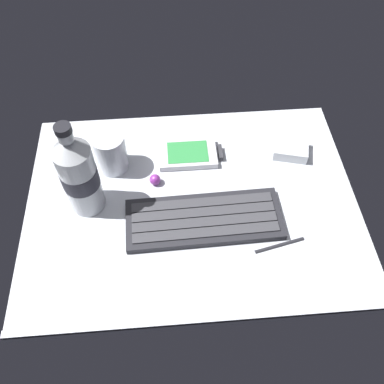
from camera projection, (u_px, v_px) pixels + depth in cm
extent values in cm
cube|color=silver|center=(192.00, 204.00, 81.29)|extent=(64.00, 48.00, 2.00)
cube|color=silver|center=(203.00, 319.00, 66.40)|extent=(64.00, 1.20, 0.80)
cube|color=#232328|center=(204.00, 219.00, 77.16)|extent=(29.25, 11.69, 1.40)
cube|color=#3D3D42|center=(202.00, 202.00, 78.41)|extent=(26.72, 2.64, 0.30)
cube|color=#3D3D42|center=(203.00, 212.00, 77.12)|extent=(26.72, 2.64, 0.30)
cube|color=#3D3D42|center=(205.00, 222.00, 75.83)|extent=(26.72, 2.64, 0.30)
cube|color=#3D3D42|center=(206.00, 232.00, 74.54)|extent=(26.72, 2.64, 0.30)
cube|color=silver|center=(190.00, 154.00, 86.70)|extent=(12.03, 7.64, 1.40)
cube|color=green|center=(190.00, 152.00, 86.09)|extent=(8.42, 5.96, 0.10)
cube|color=#333338|center=(220.00, 152.00, 86.98)|extent=(0.81, 3.80, 1.12)
cylinder|color=silver|center=(111.00, 152.00, 82.29)|extent=(6.40, 6.40, 8.50)
cylinder|color=brown|center=(111.00, 156.00, 83.09)|extent=(5.50, 5.50, 6.12)
cylinder|color=silver|center=(81.00, 179.00, 74.13)|extent=(6.60, 6.60, 15.00)
cone|color=silver|center=(69.00, 146.00, 66.94)|extent=(6.60, 6.60, 2.80)
cylinder|color=silver|center=(65.00, 136.00, 65.08)|extent=(2.51, 2.51, 1.80)
cylinder|color=black|center=(63.00, 129.00, 63.87)|extent=(2.77, 2.77, 1.20)
cylinder|color=#2D2D38|center=(80.00, 177.00, 73.52)|extent=(6.73, 6.73, 3.80)
cube|color=silver|center=(290.00, 149.00, 86.88)|extent=(8.18, 7.17, 2.40)
sphere|color=purple|center=(155.00, 180.00, 82.21)|extent=(2.20, 2.20, 2.20)
cylinder|color=#26262B|center=(280.00, 245.00, 74.43)|extent=(9.42, 2.76, 0.70)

